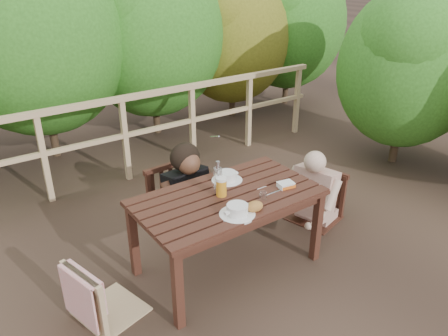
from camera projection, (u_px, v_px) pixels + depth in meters
ground at (227, 265)px, 3.69m from camera, size 60.00×60.00×0.00m
table at (228, 232)px, 3.55m from camera, size 1.45×0.82×0.67m
chair_left at (104, 263)px, 3.01m from camera, size 0.54×0.54×0.89m
chair_far at (177, 174)px, 4.16m from camera, size 0.52×0.52×0.99m
chair_right at (318, 178)px, 4.17m from camera, size 0.55×0.55×0.91m
woman at (176, 159)px, 4.10m from camera, size 0.56×0.68×1.30m
diner_right at (322, 160)px, 4.11m from camera, size 0.74×0.65×1.27m
railing at (125, 139)px, 4.95m from camera, size 5.60×0.10×1.01m
hedge_row at (105, 0)px, 5.44m from camera, size 6.60×1.60×3.80m
soup_near at (237, 210)px, 3.13m from camera, size 0.27×0.27×0.09m
soup_far at (227, 177)px, 3.62m from camera, size 0.26×0.26×0.09m
bread_roll at (255, 206)px, 3.19m from camera, size 0.13×0.10×0.08m
beer_glass at (221, 187)px, 3.36m from camera, size 0.09×0.09×0.17m
bottle at (218, 178)px, 3.38m from camera, size 0.07×0.07×0.28m
tumbler at (263, 196)px, 3.34m from camera, size 0.06×0.06×0.07m
butter_tub at (286, 185)px, 3.51m from camera, size 0.14×0.11×0.06m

